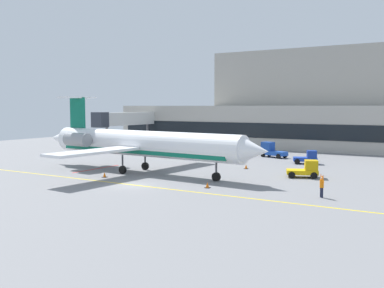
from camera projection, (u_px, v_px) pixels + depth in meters
ground at (134, 186)px, 43.16m from camera, size 120.00×120.00×0.11m
terminal_building at (293, 110)px, 84.35m from camera, size 64.98×16.31×18.04m
jet_bridge_west at (124, 119)px, 83.30m from camera, size 2.40×16.18×6.56m
regional_jet at (139, 144)px, 51.36m from camera, size 32.28×24.36×8.82m
baggage_tug at (271, 150)px, 66.84m from camera, size 4.41×2.80×2.24m
pushback_tractor at (307, 158)px, 59.24m from camera, size 3.41×2.77×1.76m
belt_loader at (306, 169)px, 47.89m from camera, size 3.70×3.00×1.86m
fuel_tank at (207, 143)px, 73.13m from camera, size 6.58×2.87×2.91m
marshaller at (322, 186)px, 37.32m from camera, size 0.59×0.70×1.92m
safety_cone_alpha at (207, 185)px, 41.78m from camera, size 0.47×0.47×0.55m
safety_cone_bravo at (246, 167)px, 54.51m from camera, size 0.47×0.47×0.55m
safety_cone_charlie at (105, 175)px, 47.99m from camera, size 0.47×0.47×0.55m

